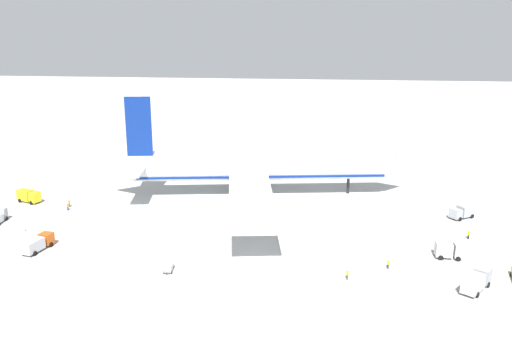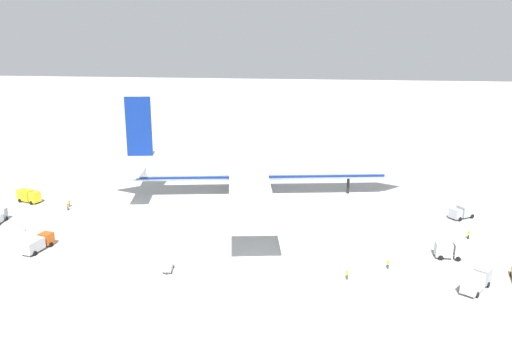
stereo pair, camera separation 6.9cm
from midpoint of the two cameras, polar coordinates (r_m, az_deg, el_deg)
ground_plane at (r=129.91m, az=0.50°, el=-2.58°), size 600.00×600.00×0.00m
airliner at (r=128.05m, az=-0.13°, el=0.28°), size 72.68×81.28×24.08m
service_truck_0 at (r=134.57m, az=-23.29°, el=-2.51°), size 6.23×4.03×2.86m
service_truck_2 at (r=105.50m, az=-22.47°, el=-7.24°), size 3.56×6.93×2.53m
service_truck_3 at (r=100.59m, az=19.96°, el=-7.99°), size 4.64×2.79×2.85m
service_truck_4 at (r=121.98m, az=21.33°, el=-4.11°), size 6.03×5.23×2.74m
service_truck_5 at (r=90.52m, az=22.57°, el=-10.90°), size 5.88×6.92×2.78m
baggage_cart_0 at (r=91.55m, az=-9.40°, el=-10.21°), size 1.78×3.56×1.18m
ground_worker_0 at (r=128.00m, az=-19.45°, el=-3.33°), size 0.55×0.55×1.77m
ground_worker_1 at (r=88.66m, az=9.77°, el=-10.96°), size 0.55×0.55×1.70m
ground_worker_2 at (r=110.83m, az=21.87°, el=-6.42°), size 0.45×0.45×1.73m
ground_worker_3 at (r=93.76m, az=14.00°, el=-9.72°), size 0.52×0.52×1.68m
ground_worker_4 at (r=125.78m, az=-19.60°, el=-3.69°), size 0.55×0.55×1.69m
traffic_cone_0 at (r=116.63m, az=-23.56°, el=-5.86°), size 0.36×0.36×0.55m
traffic_cone_1 at (r=173.27m, az=14.88°, el=1.52°), size 0.36×0.36×0.55m
traffic_cone_2 at (r=166.17m, az=10.66°, el=1.20°), size 0.36×0.36×0.55m
traffic_cone_3 at (r=152.79m, az=-14.49°, el=-0.25°), size 0.36×0.36×0.55m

